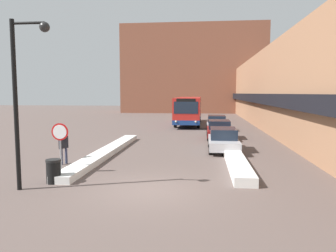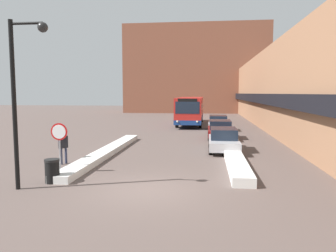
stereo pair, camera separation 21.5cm
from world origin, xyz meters
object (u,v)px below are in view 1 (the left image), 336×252
Objects in this scene: stop_sign at (60,137)px; trash_bin at (54,171)px; street_lamp at (22,85)px; parked_car_front at (223,139)px; city_bus at (189,110)px; parked_car_middle at (219,129)px; parked_car_back at (216,123)px; pedestrian at (64,145)px.

trash_bin is (0.41, -1.57, -1.14)m from stop_sign.
street_lamp reaches higher than trash_bin.
trash_bin is (-7.10, -8.14, -0.22)m from parked_car_front.
city_bus is 2.70× the size of parked_car_front.
stop_sign is 3.38m from street_lamp.
parked_car_middle is at bearing 62.67° from trash_bin.
city_bus is 23.92m from stop_sign.
stop_sign is at bearing -101.05° from city_bus.
city_bus reaches higher than parked_car_back.
street_lamp reaches higher than parked_car_front.
pedestrian is 3.56m from trash_bin.
parked_car_middle is 0.99× the size of parked_car_back.
parked_car_front is at bearing -32.45° from pedestrian.
parked_car_back is 0.70× the size of street_lamp.
city_bus is at bearing 116.30° from parked_car_back.
city_bus is 2.72× the size of parked_car_middle.
parked_car_back is at bearing 69.64° from trash_bin.
parked_car_back is 4.54× the size of trash_bin.
parked_car_front is 5.60m from parked_car_middle.
parked_car_back is 20.41m from trash_bin.
street_lamp is (-4.75, -26.03, 2.13)m from city_bus.
city_bus is 5.20× the size of stop_sign.
parked_car_back is (0.00, 5.40, 0.01)m from parked_car_middle.
pedestrian is (-0.49, 4.35, -2.83)m from street_lamp.
city_bus is at bearing 13.62° from pedestrian.
parked_car_back is 2.62× the size of pedestrian.
street_lamp is 3.53m from trash_bin.
stop_sign reaches higher than pedestrian.
stop_sign reaches higher than parked_car_middle.
stop_sign reaches higher than trash_bin.
street_lamp is 6.47× the size of trash_bin.
stop_sign is 2.35× the size of trash_bin.
parked_car_back is at bearing 69.14° from street_lamp.
city_bus is at bearing 79.66° from street_lamp.
pedestrian is at bearing -103.58° from city_bus.
parked_car_back is 17.76m from pedestrian.
stop_sign is 1.98m from trash_bin.
parked_car_back reaches higher than parked_car_front.
parked_car_back is 19.12m from stop_sign.
trash_bin is (-7.10, -19.14, -0.25)m from parked_car_back.
parked_car_front is at bearing -90.00° from parked_car_back.
stop_sign is 1.36× the size of pedestrian.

